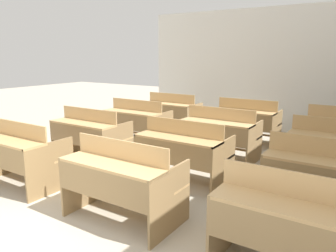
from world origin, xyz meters
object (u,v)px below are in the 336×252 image
Objects in this scene: bench_second_center at (183,150)px; bench_third_left at (137,121)px; bench_front_center at (122,179)px; bench_front_right at (295,224)px; bench_third_right at (335,148)px; bench_back_center at (246,120)px; bench_third_center at (220,133)px; bench_front_left at (19,153)px; bench_second_left at (90,134)px; bench_second_right at (323,176)px; bench_back_left at (171,112)px.

bench_third_left is at bearing 145.10° from bench_second_center.
bench_front_center is 1.00× the size of bench_front_right.
bench_front_right is (1.85, 0.01, 0.00)m from bench_front_center.
bench_third_right is 1.00× the size of bench_back_center.
bench_third_center is (1.89, -0.00, 0.00)m from bench_third_left.
bench_second_center is at bearing 35.51° from bench_front_left.
bench_third_right is (1.85, 2.66, 0.00)m from bench_front_center.
bench_third_left is 1.00× the size of bench_third_center.
bench_front_left is at bearing -144.40° from bench_third_right.
bench_back_center is (1.89, 2.67, 0.00)m from bench_second_left.
bench_second_left is at bearing -89.84° from bench_third_left.
bench_back_center is (0.00, 1.34, 0.00)m from bench_third_center.
bench_third_center is at bearing 144.89° from bench_second_right.
bench_second_right is 1.00× the size of bench_third_left.
bench_third_left is at bearing -90.21° from bench_back_left.
bench_third_center is 1.00× the size of bench_back_left.
bench_second_right is 1.00× the size of bench_back_center.
bench_second_right is 4.61m from bench_back_left.
bench_second_left is (0.01, 1.35, 0.00)m from bench_front_left.
bench_front_center is at bearing -90.36° from bench_second_center.
bench_front_center is 1.00× the size of bench_third_center.
bench_third_right is at bearing 90.02° from bench_front_right.
bench_second_right is (1.88, 1.34, 0.00)m from bench_front_center.
bench_second_center is (1.90, 1.36, 0.00)m from bench_front_left.
bench_back_center is at bearing 89.91° from bench_front_center.
bench_third_center is 1.85m from bench_third_right.
bench_back_left and bench_back_center have the same top height.
bench_front_left is 4.02m from bench_back_left.
bench_front_left is at bearing -115.28° from bench_back_center.
bench_second_left is 1.00× the size of bench_back_center.
bench_second_left is at bearing -179.76° from bench_second_center.
bench_front_center and bench_back_center have the same top height.
bench_third_center is at bearing 54.70° from bench_front_left.
bench_second_right is 1.32m from bench_third_right.
bench_second_center is 2.31m from bench_third_left.
bench_front_center is 1.00× the size of bench_third_left.
bench_back_left is at bearing 179.90° from bench_back_center.
bench_third_center is (-0.00, 1.32, 0.00)m from bench_second_center.
bench_front_center is at bearing 0.55° from bench_front_left.
bench_third_left is at bearing 125.36° from bench_front_center.
bench_third_center is at bearing -179.90° from bench_third_right.
bench_second_center is at bearing 89.64° from bench_front_center.
bench_front_right is at bearing -35.79° from bench_second_center.
bench_third_left is at bearing 179.94° from bench_third_center.
bench_front_left is 1.00× the size of bench_second_left.
bench_third_right is (3.74, 0.00, 0.00)m from bench_third_left.
bench_third_right is (-0.03, 1.32, 0.00)m from bench_second_right.
bench_back_left is at bearing 160.24° from bench_third_right.
bench_front_center and bench_second_left have the same top height.
bench_front_right and bench_back_center have the same top height.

